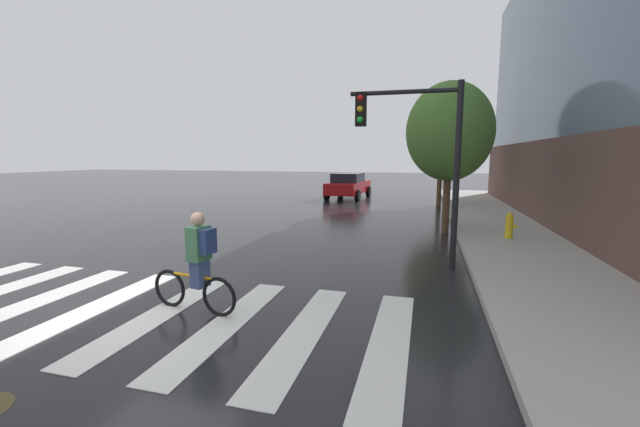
% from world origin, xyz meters
% --- Properties ---
extents(ground_plane, '(120.00, 120.00, 0.00)m').
position_xyz_m(ground_plane, '(0.00, 0.00, 0.00)').
color(ground_plane, black).
extents(crosswalk_stripes, '(9.27, 3.69, 0.01)m').
position_xyz_m(crosswalk_stripes, '(-0.29, 0.00, 0.01)').
color(crosswalk_stripes, silver).
rests_on(crosswalk_stripes, ground).
extents(sedan_mid, '(2.39, 4.67, 1.57)m').
position_xyz_m(sedan_mid, '(-0.17, 18.69, 0.81)').
color(sedan_mid, maroon).
rests_on(sedan_mid, ground).
extents(cyclist, '(1.70, 0.39, 1.69)m').
position_xyz_m(cyclist, '(0.93, 0.27, 0.84)').
color(cyclist, black).
rests_on(cyclist, ground).
extents(traffic_light_near, '(2.47, 0.28, 4.20)m').
position_xyz_m(traffic_light_near, '(4.30, 3.96, 2.86)').
color(traffic_light_near, black).
rests_on(traffic_light_near, ground).
extents(fire_hydrant, '(0.33, 0.22, 0.78)m').
position_xyz_m(fire_hydrant, '(6.94, 7.37, 0.53)').
color(fire_hydrant, gold).
rests_on(fire_hydrant, sidewalk).
extents(street_tree_near, '(2.82, 2.82, 5.01)m').
position_xyz_m(street_tree_near, '(5.17, 8.55, 3.38)').
color(street_tree_near, '#4C3823').
rests_on(street_tree_near, ground).
extents(street_tree_mid, '(3.39, 3.39, 6.02)m').
position_xyz_m(street_tree_mid, '(5.18, 16.33, 4.06)').
color(street_tree_mid, '#4C3823').
rests_on(street_tree_mid, ground).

